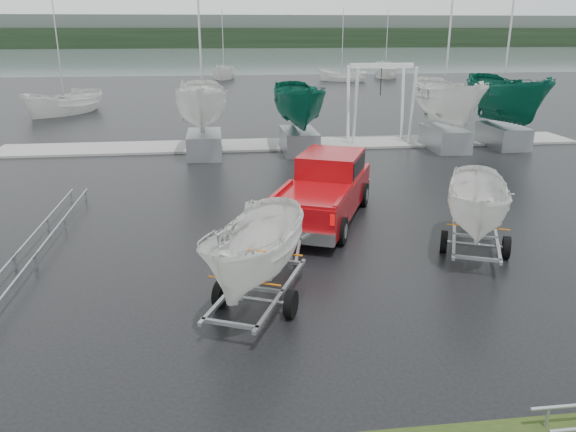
# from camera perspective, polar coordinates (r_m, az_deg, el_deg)

# --- Properties ---
(ground_plane) EXTENTS (120.00, 120.00, 0.00)m
(ground_plane) POSITION_cam_1_polar(r_m,az_deg,el_deg) (17.34, 6.66, -1.19)
(ground_plane) COLOR black
(ground_plane) RESTS_ON ground
(lake) EXTENTS (300.00, 300.00, 0.00)m
(lake) POSITION_cam_1_polar(r_m,az_deg,el_deg) (116.05, -5.40, 15.57)
(lake) COLOR slate
(lake) RESTS_ON ground
(dock) EXTENTS (30.00, 3.00, 0.12)m
(dock) POSITION_cam_1_polar(r_m,az_deg,el_deg) (29.68, 0.74, 7.33)
(dock) COLOR gray
(dock) RESTS_ON ground
(treeline) EXTENTS (300.00, 8.00, 6.00)m
(treeline) POSITION_cam_1_polar(r_m,az_deg,el_deg) (185.90, -6.25, 17.55)
(treeline) COLOR black
(treeline) RESTS_ON ground
(far_hill) EXTENTS (300.00, 6.00, 10.00)m
(far_hill) POSITION_cam_1_polar(r_m,az_deg,el_deg) (193.87, -6.33, 18.17)
(far_hill) COLOR #4C5651
(far_hill) RESTS_ON ground
(pickup_truck) EXTENTS (4.25, 6.26, 1.98)m
(pickup_truck) POSITION_cam_1_polar(r_m,az_deg,el_deg) (17.92, 3.86, 3.02)
(pickup_truck) COLOR maroon
(pickup_truck) RESTS_ON ground
(trailer_hitched) EXTENTS (2.53, 3.77, 4.72)m
(trailer_hitched) POSITION_cam_1_polar(r_m,az_deg,el_deg) (11.51, -3.24, 2.12)
(trailer_hitched) COLOR #919399
(trailer_hitched) RESTS_ON ground
(trailer_parked) EXTENTS (2.51, 3.77, 4.78)m
(trailer_parked) POSITION_cam_1_polar(r_m,az_deg,el_deg) (15.46, 19.27, 5.48)
(trailer_parked) COLOR #919399
(trailer_parked) RESTS_ON ground
(boat_hoist) EXTENTS (3.30, 2.18, 4.12)m
(boat_hoist) POSITION_cam_1_polar(r_m,az_deg,el_deg) (30.22, 9.37, 12.32)
(boat_hoist) COLOR silver
(boat_hoist) RESTS_ON ground
(keelboat_0) EXTENTS (2.40, 3.20, 10.57)m
(keelboat_0) POSITION_cam_1_polar(r_m,az_deg,el_deg) (26.91, -8.81, 14.06)
(keelboat_0) COLOR #919399
(keelboat_0) RESTS_ON ground
(keelboat_1) EXTENTS (2.29, 3.20, 7.18)m
(keelboat_1) POSITION_cam_1_polar(r_m,az_deg,el_deg) (27.41, 1.17, 13.92)
(keelboat_1) COLOR #919399
(keelboat_1) RESTS_ON ground
(keelboat_2) EXTENTS (2.45, 3.20, 10.62)m
(keelboat_2) POSITION_cam_1_polar(r_m,az_deg,el_deg) (29.20, 16.19, 14.06)
(keelboat_2) COLOR #919399
(keelboat_2) RESTS_ON ground
(keelboat_3) EXTENTS (2.58, 3.20, 10.75)m
(keelboat_3) POSITION_cam_1_polar(r_m,az_deg,el_deg) (30.85, 21.72, 14.10)
(keelboat_3) COLOR #919399
(keelboat_3) RESTS_ON ground
(mast_rack_0) EXTENTS (0.56, 6.50, 0.06)m
(mast_rack_0) POSITION_cam_1_polar(r_m,az_deg,el_deg) (18.38, -22.54, -0.22)
(mast_rack_0) COLOR #919399
(mast_rack_0) RESTS_ON ground
(moored_boat_0) EXTENTS (3.72, 3.74, 11.55)m
(moored_boat_0) POSITION_cam_1_polar(r_m,az_deg,el_deg) (43.74, -21.61, 9.62)
(moored_boat_0) COLOR silver
(moored_boat_0) RESTS_ON ground
(moored_boat_1) EXTENTS (2.92, 2.98, 11.46)m
(moored_boat_1) POSITION_cam_1_polar(r_m,az_deg,el_deg) (70.63, -6.50, 13.69)
(moored_boat_1) COLOR silver
(moored_boat_1) RESTS_ON ground
(moored_boat_2) EXTENTS (3.10, 3.07, 10.98)m
(moored_boat_2) POSITION_cam_1_polar(r_m,az_deg,el_deg) (67.03, 5.45, 13.47)
(moored_boat_2) COLOR silver
(moored_boat_2) RESTS_ON ground
(moored_boat_3) EXTENTS (3.35, 3.41, 11.73)m
(moored_boat_3) POSITION_cam_1_polar(r_m,az_deg,el_deg) (72.95, 9.82, 13.69)
(moored_boat_3) COLOR silver
(moored_boat_3) RESTS_ON ground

